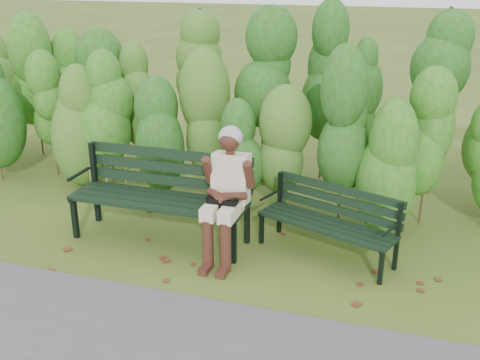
% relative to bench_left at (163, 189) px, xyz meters
% --- Properties ---
extents(ground, '(80.00, 80.00, 0.00)m').
position_rel_bench_left_xyz_m(ground, '(0.88, -0.18, -0.60)').
color(ground, '#3D531A').
extents(hedge_band, '(11.04, 1.67, 2.42)m').
position_rel_bench_left_xyz_m(hedge_band, '(0.88, 1.69, 0.65)').
color(hedge_band, '#47381E').
rests_on(hedge_band, ground).
extents(leaf_litter, '(5.86, 1.92, 0.01)m').
position_rel_bench_left_xyz_m(leaf_litter, '(0.22, -0.22, -0.60)').
color(leaf_litter, brown).
rests_on(leaf_litter, ground).
extents(bench_left, '(2.05, 0.69, 1.02)m').
position_rel_bench_left_xyz_m(bench_left, '(0.00, 0.00, 0.00)').
color(bench_left, black).
rests_on(bench_left, ground).
extents(bench_right, '(1.61, 0.99, 0.77)m').
position_rel_bench_left_xyz_m(bench_right, '(1.92, 0.16, -0.15)').
color(bench_right, black).
rests_on(bench_right, ground).
extents(seated_woman, '(0.56, 0.82, 1.44)m').
position_rel_bench_left_xyz_m(seated_woman, '(0.85, -0.21, 0.22)').
color(seated_woman, beige).
rests_on(seated_woman, ground).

